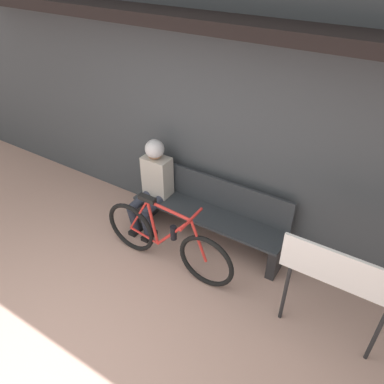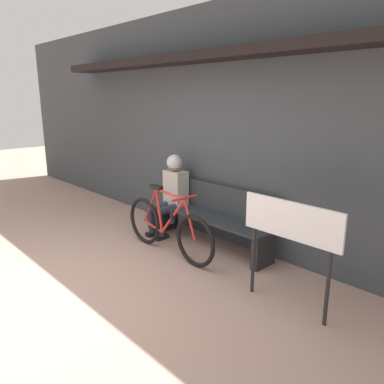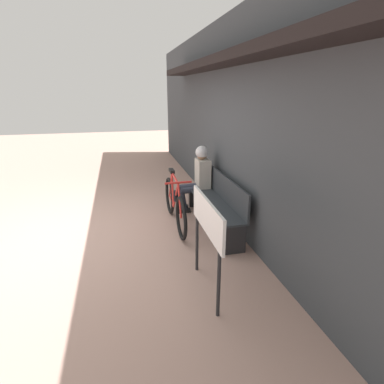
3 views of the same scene
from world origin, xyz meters
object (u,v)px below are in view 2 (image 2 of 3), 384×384
Objects in this scene: park_bench_near at (212,217)px; signboard at (290,228)px; person_seated at (171,189)px; bicycle at (168,228)px.

signboard is (1.60, -0.63, 0.42)m from park_bench_near.
person_seated is 2.40m from signboard.
signboard reaches higher than bicycle.
person_seated is (-0.74, -0.11, 0.28)m from park_bench_near.
bicycle is 1.83m from signboard.
person_seated is 1.11× the size of signboard.
person_seated reaches higher than signboard.
bicycle is 0.84m from person_seated.
bicycle is at bearing -179.46° from signboard.
signboard reaches higher than park_bench_near.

